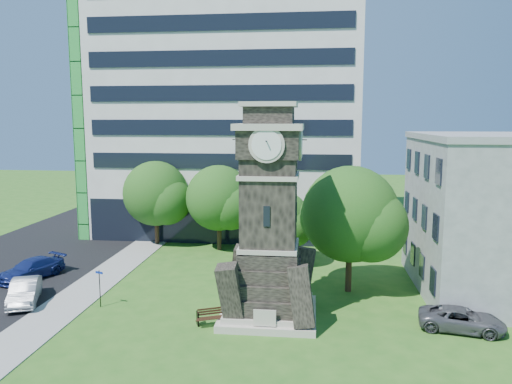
# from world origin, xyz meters

# --- Properties ---
(ground) EXTENTS (160.00, 160.00, 0.00)m
(ground) POSITION_xyz_m (0.00, 0.00, 0.00)
(ground) COLOR #2A601B
(ground) RESTS_ON ground
(sidewalk) EXTENTS (3.00, 70.00, 0.06)m
(sidewalk) POSITION_xyz_m (-9.50, 5.00, 0.03)
(sidewalk) COLOR gray
(sidewalk) RESTS_ON ground
(clock_tower) EXTENTS (5.40, 5.40, 12.22)m
(clock_tower) POSITION_xyz_m (3.00, 2.00, 5.28)
(clock_tower) COLOR beige
(clock_tower) RESTS_ON ground
(office_tall) EXTENTS (26.20, 15.11, 28.60)m
(office_tall) POSITION_xyz_m (-3.20, 25.84, 14.22)
(office_tall) COLOR white
(office_tall) RESTS_ON ground
(car_street_mid) EXTENTS (3.15, 4.67, 1.46)m
(car_street_mid) POSITION_xyz_m (-12.26, 2.43, 0.73)
(car_street_mid) COLOR #989B9F
(car_street_mid) RESTS_ON ground
(car_street_north) EXTENTS (3.79, 5.27, 1.42)m
(car_street_north) POSITION_xyz_m (-14.52, 6.95, 0.71)
(car_street_north) COLOR navy
(car_street_north) RESTS_ON ground
(car_east_lot) EXTENTS (4.80, 2.92, 1.24)m
(car_east_lot) POSITION_xyz_m (13.51, 1.25, 0.62)
(car_east_lot) COLOR #4E4E53
(car_east_lot) RESTS_ON ground
(park_bench) EXTENTS (1.97, 0.53, 1.02)m
(park_bench) POSITION_xyz_m (0.13, 0.35, 0.54)
(park_bench) COLOR black
(park_bench) RESTS_ON ground
(street_sign) EXTENTS (0.55, 0.06, 2.30)m
(street_sign) POSITION_xyz_m (-7.30, 2.28, 1.44)
(street_sign) COLOR black
(street_sign) RESTS_ON ground
(tree_nw) EXTENTS (6.45, 5.86, 7.63)m
(tree_nw) POSITION_xyz_m (-8.61, 17.75, 4.51)
(tree_nw) COLOR #332114
(tree_nw) RESTS_ON ground
(tree_nc) EXTENTS (6.24, 5.68, 7.44)m
(tree_nc) POSITION_xyz_m (-2.57, 16.43, 4.41)
(tree_nc) COLOR #332114
(tree_nc) RESTS_ON ground
(tree_ne) EXTENTS (4.83, 4.39, 5.84)m
(tree_ne) POSITION_xyz_m (3.11, 12.53, 3.49)
(tree_ne) COLOR #332114
(tree_ne) RESTS_ON ground
(tree_east) EXTENTS (6.93, 6.30, 8.37)m
(tree_east) POSITION_xyz_m (7.94, 6.89, 5.01)
(tree_east) COLOR #332114
(tree_east) RESTS_ON ground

